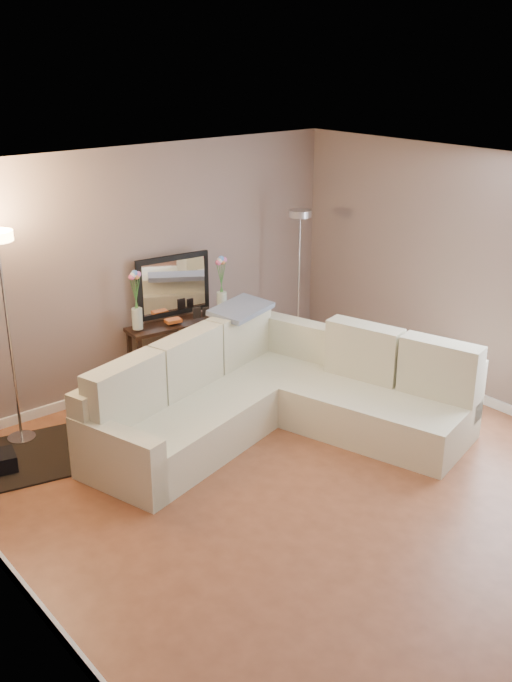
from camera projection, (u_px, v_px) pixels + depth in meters
floor at (315, 487)px, 6.49m from camera, size 5.00×5.50×0.01m
ceiling at (325, 180)px, 5.54m from camera, size 5.00×5.50×0.01m
wall_back at (138, 271)px, 8.00m from camera, size 5.00×0.02×2.60m
wall_left at (16, 445)px, 4.53m from camera, size 0.02×5.50×2.60m
wall_right at (503, 286)px, 7.50m from camera, size 0.02×5.50×2.60m
baseboard_back at (146, 380)px, 8.44m from camera, size 5.00×0.03×0.10m
baseboard_left at (42, 610)px, 5.00m from camera, size 0.03×5.50×0.10m
baseboard_right at (488, 401)px, 7.94m from camera, size 0.03×5.50×0.10m
sectional_sofa at (268, 395)px, 7.35m from camera, size 3.38×2.81×0.98m
throw_blanket at (241, 309)px, 7.85m from camera, size 0.79×0.61×0.09m
console_table at (176, 351)px, 8.26m from camera, size 1.23×0.46×0.74m
leaning_mirror at (173, 286)px, 8.17m from camera, size 0.85×0.13×0.67m
table_decor at (182, 318)px, 8.13m from camera, size 0.51×0.14×0.12m
flower_vase_left at (136, 304)px, 7.81m from camera, size 0.14×0.12×0.63m
flower_vase_right at (222, 288)px, 8.33m from camera, size 0.14×0.12×0.63m
floor_lamp_lit at (4, 297)px, 6.74m from camera, size 0.34×0.34×2.03m
floor_lamp_unlit at (299, 255)px, 8.72m from camera, size 0.30×0.30×1.79m
charcoal_rug at (18, 460)px, 6.90m from camera, size 1.51×1.26×0.02m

